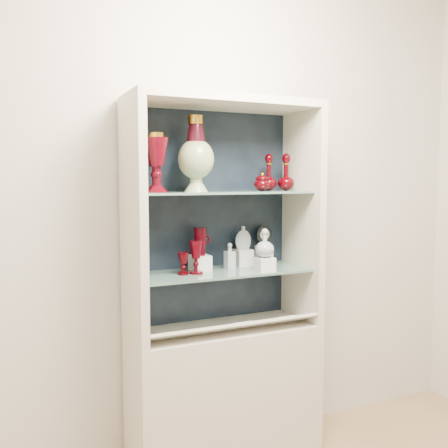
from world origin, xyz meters
name	(u,v)px	position (x,y,z in m)	size (l,w,h in m)	color
wall_back	(208,203)	(0.00, 1.75, 1.40)	(3.50, 0.02, 2.80)	beige
cabinet_base	(224,395)	(0.00, 1.53, 0.38)	(1.00, 0.40, 0.75)	beige
cabinet_back_panel	(210,217)	(0.00, 1.72, 1.32)	(0.98, 0.02, 1.15)	black
cabinet_side_left	(133,223)	(-0.48, 1.53, 1.32)	(0.04, 0.40, 1.15)	beige
cabinet_side_right	(302,216)	(0.48, 1.53, 1.32)	(0.04, 0.40, 1.15)	beige
cabinet_top_cap	(224,103)	(0.00, 1.53, 1.92)	(1.00, 0.40, 0.04)	beige
shelf_lower	(222,272)	(0.00, 1.55, 1.04)	(0.92, 0.34, 0.01)	slate
shelf_upper	(222,192)	(0.00, 1.55, 1.46)	(0.92, 0.34, 0.01)	slate
label_ledge	(233,327)	(0.00, 1.42, 0.78)	(0.92, 0.18, 0.01)	beige
label_card_0	(240,323)	(0.04, 1.42, 0.80)	(0.10, 0.07, 0.00)	white
label_card_1	(284,318)	(0.30, 1.42, 0.80)	(0.10, 0.07, 0.00)	white
pedestal_lamp_left	(157,163)	(-0.37, 1.49, 1.61)	(0.11, 0.11, 0.28)	#4E000A
pedestal_lamp_right	(155,163)	(-0.35, 1.60, 1.61)	(0.11, 0.11, 0.28)	#4E000A
enamel_urn	(196,154)	(-0.15, 1.53, 1.66)	(0.18, 0.18, 0.38)	#124918
ruby_decanter_a	(269,170)	(0.30, 1.59, 1.58)	(0.09, 0.09, 0.23)	#430005
ruby_decanter_b	(286,171)	(0.39, 1.57, 1.58)	(0.09, 0.09, 0.22)	#430005
lidded_bowl	(262,181)	(0.23, 1.54, 1.52)	(0.09, 0.09, 0.10)	#430005
cobalt_goblet	(140,260)	(-0.44, 1.55, 1.14)	(0.07, 0.07, 0.17)	#070E3F
ruby_goblet_tall	(196,257)	(-0.16, 1.53, 1.14)	(0.07, 0.07, 0.17)	#4E000A
ruby_goblet_small	(183,264)	(-0.22, 1.53, 1.11)	(0.06, 0.06, 0.11)	#430005
riser_ruby_pitcher	(200,263)	(-0.10, 1.61, 1.09)	(0.10, 0.10, 0.08)	silver
ruby_pitcher	(200,242)	(-0.10, 1.61, 1.20)	(0.11, 0.07, 0.15)	#4E000A
clear_square_bottle	(230,256)	(0.06, 1.58, 1.12)	(0.05, 0.05, 0.14)	#949FAC
riser_flat_flask	(243,257)	(0.17, 1.65, 1.09)	(0.09, 0.09, 0.09)	silver
flat_flask	(243,238)	(0.17, 1.65, 1.21)	(0.10, 0.04, 0.13)	#ACB7BE
riser_clear_round_decanter	(265,264)	(0.21, 1.46, 1.08)	(0.09, 0.09, 0.07)	silver
clear_round_decanter	(265,244)	(0.21, 1.46, 1.19)	(0.10, 0.10, 0.15)	#949FAC
riser_cameo_medallion	(264,255)	(0.32, 1.67, 1.10)	(0.08, 0.08, 0.10)	silver
cameo_medallion	(264,235)	(0.32, 1.67, 1.21)	(0.10, 0.04, 0.12)	black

